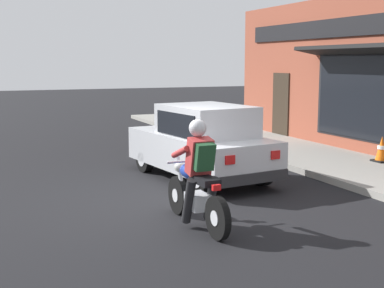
% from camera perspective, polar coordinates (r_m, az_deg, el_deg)
% --- Properties ---
extents(ground_plane, '(80.00, 80.00, 0.00)m').
position_cam_1_polar(ground_plane, '(9.47, -2.44, -6.23)').
color(ground_plane, black).
extents(sidewalk_curb, '(2.60, 22.00, 0.14)m').
position_cam_1_polar(sidewalk_curb, '(14.26, 11.43, -1.01)').
color(sidewalk_curb, gray).
rests_on(sidewalk_curb, ground).
extents(storefront_building, '(1.25, 10.92, 4.20)m').
position_cam_1_polar(storefront_building, '(14.94, 16.69, 7.09)').
color(storefront_building, brown).
rests_on(storefront_building, ground).
extents(motorcycle_with_rider, '(0.56, 2.02, 1.62)m').
position_cam_1_polar(motorcycle_with_rider, '(7.96, 0.55, -4.08)').
color(motorcycle_with_rider, black).
rests_on(motorcycle_with_rider, ground).
extents(car_hatchback, '(2.09, 3.95, 1.57)m').
position_cam_1_polar(car_hatchback, '(11.17, 1.04, 0.10)').
color(car_hatchback, black).
rests_on(car_hatchback, ground).
extents(traffic_cone, '(0.36, 0.36, 0.60)m').
position_cam_1_polar(traffic_cone, '(13.20, 19.58, -0.54)').
color(traffic_cone, black).
rests_on(traffic_cone, sidewalk_curb).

